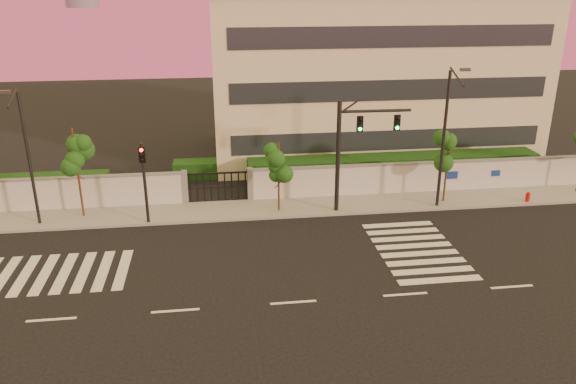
% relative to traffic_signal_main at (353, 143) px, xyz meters
% --- Properties ---
extents(ground, '(120.00, 120.00, 0.00)m').
position_rel_traffic_signal_main_xyz_m(ground, '(-4.79, -9.56, -4.26)').
color(ground, black).
rests_on(ground, ground).
extents(sidewalk, '(60.00, 3.00, 0.15)m').
position_rel_traffic_signal_main_xyz_m(sidewalk, '(-4.79, 0.94, -4.18)').
color(sidewalk, gray).
rests_on(sidewalk, ground).
extents(perimeter_wall, '(60.00, 0.36, 2.20)m').
position_rel_traffic_signal_main_xyz_m(perimeter_wall, '(-4.68, 2.44, -3.19)').
color(perimeter_wall, silver).
rests_on(perimeter_wall, ground).
extents(hedge_row, '(41.00, 4.25, 1.80)m').
position_rel_traffic_signal_main_xyz_m(hedge_row, '(-3.62, 5.18, -3.44)').
color(hedge_row, black).
rests_on(hedge_row, ground).
extents(institutional_building, '(24.40, 12.40, 12.25)m').
position_rel_traffic_signal_main_xyz_m(institutional_building, '(4.21, 12.43, 1.90)').
color(institutional_building, beige).
rests_on(institutional_building, ground).
extents(road_markings, '(57.00, 7.62, 0.02)m').
position_rel_traffic_signal_main_xyz_m(road_markings, '(-6.37, -5.80, -4.25)').
color(road_markings, silver).
rests_on(road_markings, ground).
extents(street_tree_c, '(1.53, 1.22, 5.38)m').
position_rel_traffic_signal_main_xyz_m(street_tree_c, '(-15.59, 1.12, -0.30)').
color(street_tree_c, '#382314').
rests_on(street_tree_c, ground).
extents(street_tree_d, '(1.47, 1.17, 4.33)m').
position_rel_traffic_signal_main_xyz_m(street_tree_d, '(-4.22, 0.44, -1.06)').
color(street_tree_d, '#382314').
rests_on(street_tree_d, ground).
extents(street_tree_e, '(1.47, 1.17, 4.47)m').
position_rel_traffic_signal_main_xyz_m(street_tree_e, '(6.07, 0.59, -0.97)').
color(street_tree_e, '#382314').
rests_on(street_tree_e, ground).
extents(traffic_signal_main, '(4.26, 0.40, 6.73)m').
position_rel_traffic_signal_main_xyz_m(traffic_signal_main, '(0.00, 0.00, 0.00)').
color(traffic_signal_main, black).
rests_on(traffic_signal_main, ground).
extents(traffic_signal_secondary, '(0.37, 0.35, 4.79)m').
position_rel_traffic_signal_main_xyz_m(traffic_signal_secondary, '(-11.78, -0.33, -1.22)').
color(traffic_signal_secondary, black).
rests_on(traffic_signal_secondary, ground).
extents(streetlight_west, '(0.48, 1.92, 7.96)m').
position_rel_traffic_signal_main_xyz_m(streetlight_west, '(-17.86, 0.17, 0.05)').
color(streetlight_west, black).
rests_on(streetlight_west, ground).
extents(streetlight_east, '(0.52, 2.09, 8.67)m').
position_rel_traffic_signal_main_xyz_m(streetlight_east, '(5.38, -0.25, 0.43)').
color(streetlight_east, black).
rests_on(streetlight_east, ground).
extents(fire_hydrant, '(0.30, 0.29, 0.78)m').
position_rel_traffic_signal_main_xyz_m(fire_hydrant, '(11.17, -0.19, -3.87)').
color(fire_hydrant, red).
rests_on(fire_hydrant, ground).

